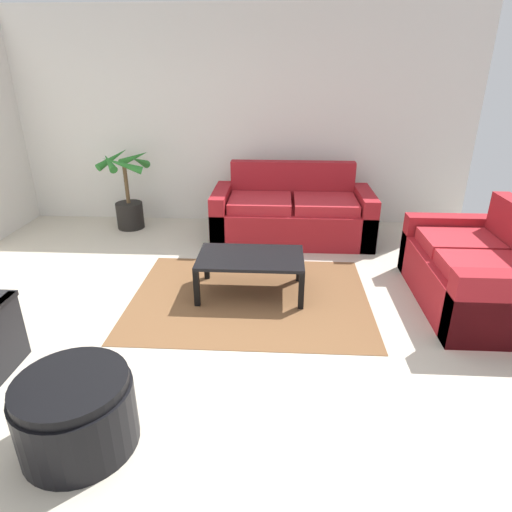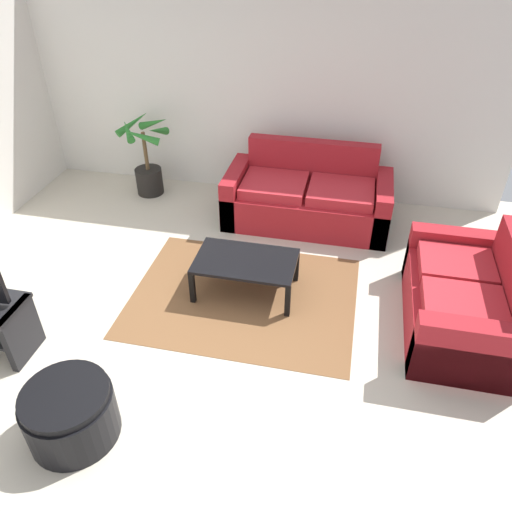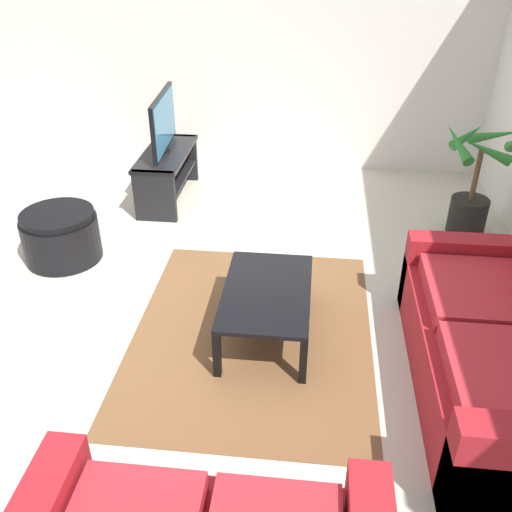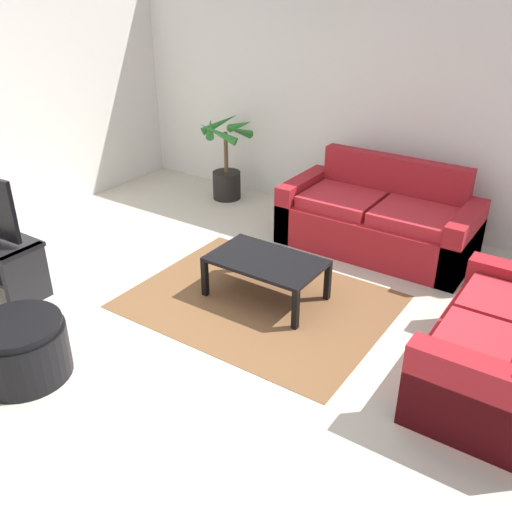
{
  "view_description": "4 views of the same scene",
  "coord_description": "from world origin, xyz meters",
  "px_view_note": "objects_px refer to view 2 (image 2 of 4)",
  "views": [
    {
      "loc": [
        0.51,
        -2.88,
        2.0
      ],
      "look_at": [
        0.31,
        0.62,
        0.47
      ],
      "focal_mm": 30.52,
      "sensor_mm": 36.0,
      "label": 1
    },
    {
      "loc": [
        1.17,
        -2.93,
        3.2
      ],
      "look_at": [
        0.37,
        0.76,
        0.48
      ],
      "focal_mm": 34.59,
      "sensor_mm": 36.0,
      "label": 2
    },
    {
      "loc": [
        3.41,
        1.08,
        2.58
      ],
      "look_at": [
        0.29,
        0.74,
        0.68
      ],
      "focal_mm": 39.25,
      "sensor_mm": 36.0,
      "label": 3
    },
    {
      "loc": [
        2.61,
        -2.82,
        2.66
      ],
      "look_at": [
        0.26,
        0.64,
        0.49
      ],
      "focal_mm": 39.68,
      "sensor_mm": 36.0,
      "label": 4
    }
  ],
  "objects_px": {
    "potted_palm": "(147,163)",
    "ottoman": "(70,413)",
    "coffee_table": "(246,264)",
    "couch_main": "(307,199)",
    "couch_loveseat": "(464,301)"
  },
  "relations": [
    {
      "from": "potted_palm",
      "to": "ottoman",
      "type": "bearing_deg",
      "value": -76.34
    },
    {
      "from": "potted_palm",
      "to": "coffee_table",
      "type": "bearing_deg",
      "value": -45.19
    },
    {
      "from": "couch_main",
      "to": "coffee_table",
      "type": "xyz_separation_m",
      "value": [
        -0.41,
        -1.47,
        0.03
      ]
    },
    {
      "from": "couch_loveseat",
      "to": "coffee_table",
      "type": "bearing_deg",
      "value": 177.58
    },
    {
      "from": "coffee_table",
      "to": "potted_palm",
      "type": "height_order",
      "value": "potted_palm"
    },
    {
      "from": "couch_loveseat",
      "to": "ottoman",
      "type": "distance_m",
      "value": 3.39
    },
    {
      "from": "couch_loveseat",
      "to": "potted_palm",
      "type": "xyz_separation_m",
      "value": [
        -3.76,
        1.83,
        0.13
      ]
    },
    {
      "from": "coffee_table",
      "to": "potted_palm",
      "type": "xyz_separation_m",
      "value": [
        -1.73,
        1.74,
        0.09
      ]
    },
    {
      "from": "couch_main",
      "to": "ottoman",
      "type": "distance_m",
      "value": 3.57
    },
    {
      "from": "couch_loveseat",
      "to": "ottoman",
      "type": "xyz_separation_m",
      "value": [
        -2.88,
        -1.78,
        -0.08
      ]
    },
    {
      "from": "ottoman",
      "to": "couch_main",
      "type": "bearing_deg",
      "value": 69.24
    },
    {
      "from": "couch_loveseat",
      "to": "coffee_table",
      "type": "distance_m",
      "value": 2.03
    },
    {
      "from": "potted_palm",
      "to": "ottoman",
      "type": "xyz_separation_m",
      "value": [
        0.88,
        -3.61,
        -0.21
      ]
    },
    {
      "from": "couch_main",
      "to": "coffee_table",
      "type": "relative_size",
      "value": 1.96
    },
    {
      "from": "ottoman",
      "to": "couch_loveseat",
      "type": "bearing_deg",
      "value": 31.75
    }
  ]
}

